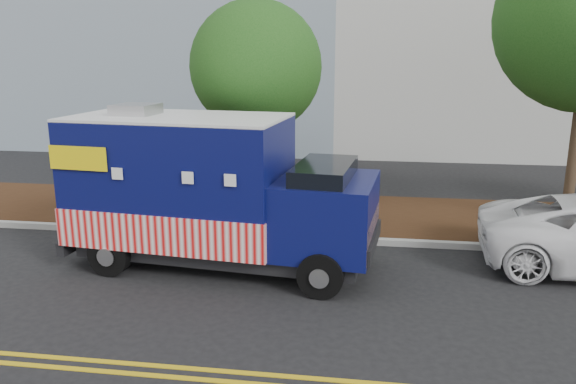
# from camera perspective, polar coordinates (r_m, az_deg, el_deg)

# --- Properties ---
(ground) EXTENTS (120.00, 120.00, 0.00)m
(ground) POSITION_cam_1_polar(r_m,az_deg,el_deg) (12.79, -8.06, -6.58)
(ground) COLOR black
(ground) RESTS_ON ground
(curb) EXTENTS (120.00, 0.18, 0.15)m
(curb) POSITION_cam_1_polar(r_m,az_deg,el_deg) (14.04, -6.49, -4.30)
(curb) COLOR #9E9E99
(curb) RESTS_ON ground
(mulch_strip) EXTENTS (120.00, 4.00, 0.15)m
(mulch_strip) POSITION_cam_1_polar(r_m,az_deg,el_deg) (15.98, -4.60, -1.94)
(mulch_strip) COLOR #311B0D
(mulch_strip) RESTS_ON ground
(centerline_near) EXTENTS (120.00, 0.10, 0.01)m
(centerline_near) POSITION_cam_1_polar(r_m,az_deg,el_deg) (9.02, -16.22, -16.36)
(centerline_near) COLOR gold
(centerline_near) RESTS_ON ground
(centerline_far) EXTENTS (120.00, 0.10, 0.01)m
(centerline_far) POSITION_cam_1_polar(r_m,az_deg,el_deg) (8.83, -16.91, -17.14)
(centerline_far) COLOR gold
(centerline_far) RESTS_ON ground
(tree_b) EXTENTS (3.40, 3.40, 5.80)m
(tree_b) POSITION_cam_1_polar(r_m,az_deg,el_deg) (14.80, -3.27, 12.54)
(tree_b) COLOR #38281C
(tree_b) RESTS_ON ground
(sign_post) EXTENTS (0.06, 0.06, 2.40)m
(sign_post) POSITION_cam_1_polar(r_m,az_deg,el_deg) (14.61, -10.52, 0.87)
(sign_post) COLOR #473828
(sign_post) RESTS_ON ground
(food_truck) EXTENTS (6.70, 3.09, 3.42)m
(food_truck) POSITION_cam_1_polar(r_m,az_deg,el_deg) (11.95, -8.29, -0.30)
(food_truck) COLOR black
(food_truck) RESTS_ON ground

